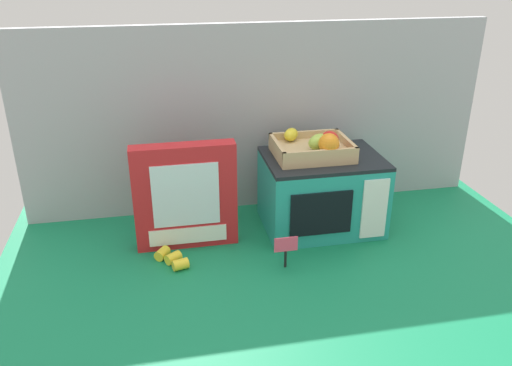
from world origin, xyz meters
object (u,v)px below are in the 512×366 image
object	(u,v)px
food_groups_crate	(315,147)
loose_toy_banana	(172,258)
cookie_set_box	(185,196)
price_sign	(286,248)
toy_microwave	(321,192)

from	to	relation	value
food_groups_crate	loose_toy_banana	distance (m)	0.57
loose_toy_banana	cookie_set_box	bearing A→B (deg)	61.84
food_groups_crate	price_sign	bearing A→B (deg)	-122.59
toy_microwave	food_groups_crate	size ratio (longest dim) A/B	1.56
toy_microwave	loose_toy_banana	world-z (taller)	toy_microwave
price_sign	loose_toy_banana	size ratio (longest dim) A/B	0.83
price_sign	loose_toy_banana	bearing A→B (deg)	165.18
cookie_set_box	toy_microwave	bearing A→B (deg)	4.62
toy_microwave	cookie_set_box	distance (m)	0.45
toy_microwave	loose_toy_banana	bearing A→B (deg)	-164.46
cookie_set_box	loose_toy_banana	xyz separation A→B (m)	(-0.06, -0.10, -0.15)
food_groups_crate	loose_toy_banana	xyz separation A→B (m)	(-0.48, -0.15, -0.27)
toy_microwave	price_sign	bearing A→B (deg)	-128.12
cookie_set_box	price_sign	world-z (taller)	cookie_set_box
cookie_set_box	price_sign	bearing A→B (deg)	-35.10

